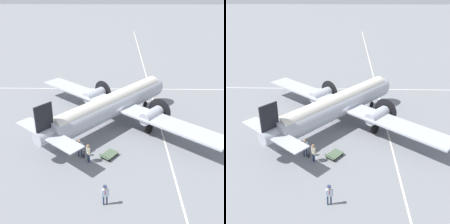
% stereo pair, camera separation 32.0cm
% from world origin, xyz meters
% --- Properties ---
extents(ground_plane, '(300.00, 300.00, 0.00)m').
position_xyz_m(ground_plane, '(0.00, 0.00, 0.00)').
color(ground_plane, slate).
extents(apron_line_eastwest, '(120.00, 0.16, 0.01)m').
position_xyz_m(apron_line_eastwest, '(0.00, -5.54, 0.00)').
color(apron_line_eastwest, silver).
rests_on(apron_line_eastwest, ground_plane).
extents(apron_line_northsouth, '(0.16, 120.00, 0.01)m').
position_xyz_m(apron_line_northsouth, '(11.28, 0.00, 0.00)').
color(apron_line_northsouth, silver).
rests_on(apron_line_northsouth, ground_plane).
extents(airliner_main, '(20.14, 21.00, 5.56)m').
position_xyz_m(airliner_main, '(0.29, -0.25, 2.45)').
color(airliner_main, '#ADB2BC').
rests_on(airliner_main, ground_plane).
extents(crew_foreground, '(0.33, 0.60, 1.78)m').
position_xyz_m(crew_foreground, '(-12.66, 0.27, 1.11)').
color(crew_foreground, navy).
rests_on(crew_foreground, ground_plane).
extents(passenger_boarding, '(0.55, 0.41, 1.85)m').
position_xyz_m(passenger_boarding, '(-7.26, 2.03, 1.14)').
color(passenger_boarding, navy).
rests_on(passenger_boarding, ground_plane).
extents(ramp_agent, '(0.32, 0.60, 1.83)m').
position_xyz_m(ramp_agent, '(-6.45, 2.91, 1.12)').
color(ramp_agent, navy).
rests_on(ramp_agent, ground_plane).
extents(suitcase_near_door, '(0.43, 0.17, 0.53)m').
position_xyz_m(suitcase_near_door, '(-6.52, 2.55, 0.25)').
color(suitcase_near_door, '#232328').
rests_on(suitcase_near_door, ground_plane).
extents(baggage_cart, '(1.95, 1.84, 0.56)m').
position_xyz_m(baggage_cart, '(-6.49, 0.15, 0.27)').
color(baggage_cart, '#4C6047').
rests_on(baggage_cart, ground_plane).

